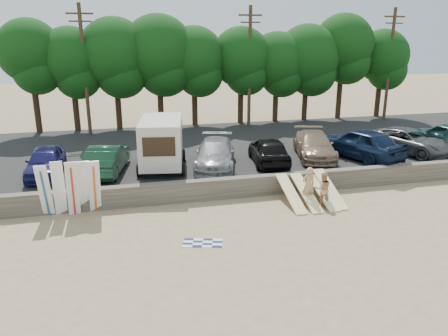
{
  "coord_description": "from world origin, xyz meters",
  "views": [
    {
      "loc": [
        -7.9,
        -16.45,
        7.71
      ],
      "look_at": [
        -3.17,
        3.0,
        1.53
      ],
      "focal_mm": 35.0,
      "sensor_mm": 36.0,
      "label": 1
    }
  ],
  "objects_px": {
    "car_0": "(46,162)",
    "car_6": "(409,141)",
    "car_2": "(215,154)",
    "beachgoer_b": "(323,189)",
    "car_7": "(447,136)",
    "cooler": "(328,194)",
    "car_4": "(314,145)",
    "beachgoer_a": "(308,185)",
    "car_3": "(269,150)",
    "car_5": "(360,143)",
    "box_trailer": "(162,141)",
    "car_1": "(107,159)"
  },
  "relations": [
    {
      "from": "car_1",
      "to": "car_2",
      "type": "distance_m",
      "value": 5.74
    },
    {
      "from": "car_2",
      "to": "beachgoer_a",
      "type": "bearing_deg",
      "value": -37.41
    },
    {
      "from": "car_3",
      "to": "beachgoer_a",
      "type": "relative_size",
      "value": 2.53
    },
    {
      "from": "car_6",
      "to": "cooler",
      "type": "bearing_deg",
      "value": -173.14
    },
    {
      "from": "car_7",
      "to": "cooler",
      "type": "distance_m",
      "value": 11.25
    },
    {
      "from": "car_7",
      "to": "beachgoer_b",
      "type": "relative_size",
      "value": 3.05
    },
    {
      "from": "car_6",
      "to": "car_3",
      "type": "bearing_deg",
      "value": 158.52
    },
    {
      "from": "cooler",
      "to": "car_6",
      "type": "bearing_deg",
      "value": 17.49
    },
    {
      "from": "box_trailer",
      "to": "car_5",
      "type": "distance_m",
      "value": 11.49
    },
    {
      "from": "car_0",
      "to": "car_3",
      "type": "bearing_deg",
      "value": -2.78
    },
    {
      "from": "beachgoer_a",
      "to": "car_7",
      "type": "bearing_deg",
      "value": -161.24
    },
    {
      "from": "car_1",
      "to": "beachgoer_b",
      "type": "height_order",
      "value": "car_1"
    },
    {
      "from": "car_6",
      "to": "car_7",
      "type": "distance_m",
      "value": 2.83
    },
    {
      "from": "beachgoer_b",
      "to": "cooler",
      "type": "distance_m",
      "value": 1.34
    },
    {
      "from": "car_5",
      "to": "cooler",
      "type": "relative_size",
      "value": 13.85
    },
    {
      "from": "car_6",
      "to": "beachgoer_b",
      "type": "bearing_deg",
      "value": -170.9
    },
    {
      "from": "car_5",
      "to": "car_7",
      "type": "distance_m",
      "value": 6.42
    },
    {
      "from": "car_5",
      "to": "car_6",
      "type": "bearing_deg",
      "value": 164.85
    },
    {
      "from": "car_5",
      "to": "box_trailer",
      "type": "bearing_deg",
      "value": -24.55
    },
    {
      "from": "car_5",
      "to": "beachgoer_a",
      "type": "xyz_separation_m",
      "value": [
        -5.16,
        -4.32,
        -0.7
      ]
    },
    {
      "from": "car_1",
      "to": "box_trailer",
      "type": "bearing_deg",
      "value": -166.35
    },
    {
      "from": "car_0",
      "to": "cooler",
      "type": "height_order",
      "value": "car_0"
    },
    {
      "from": "car_4",
      "to": "beachgoer_a",
      "type": "xyz_separation_m",
      "value": [
        -2.64,
        -5.12,
        -0.53
      ]
    },
    {
      "from": "car_1",
      "to": "car_2",
      "type": "bearing_deg",
      "value": -171.33
    },
    {
      "from": "car_3",
      "to": "car_5",
      "type": "relative_size",
      "value": 0.86
    },
    {
      "from": "car_6",
      "to": "beachgoer_a",
      "type": "bearing_deg",
      "value": -174.52
    },
    {
      "from": "box_trailer",
      "to": "car_0",
      "type": "bearing_deg",
      "value": -172.71
    },
    {
      "from": "car_0",
      "to": "car_3",
      "type": "xyz_separation_m",
      "value": [
        11.82,
        -0.69,
        0.04
      ]
    },
    {
      "from": "car_2",
      "to": "car_6",
      "type": "relative_size",
      "value": 0.97
    },
    {
      "from": "car_0",
      "to": "car_6",
      "type": "relative_size",
      "value": 0.82
    },
    {
      "from": "car_6",
      "to": "car_7",
      "type": "height_order",
      "value": "car_7"
    },
    {
      "from": "car_1",
      "to": "beachgoer_b",
      "type": "xyz_separation_m",
      "value": [
        9.73,
        -5.28,
        -0.64
      ]
    },
    {
      "from": "box_trailer",
      "to": "beachgoer_b",
      "type": "distance_m",
      "value": 8.81
    },
    {
      "from": "car_2",
      "to": "beachgoer_b",
      "type": "relative_size",
      "value": 3.12
    },
    {
      "from": "box_trailer",
      "to": "car_0",
      "type": "distance_m",
      "value": 5.99
    },
    {
      "from": "beachgoer_b",
      "to": "cooler",
      "type": "xyz_separation_m",
      "value": [
        0.77,
        0.87,
        -0.66
      ]
    },
    {
      "from": "car_4",
      "to": "car_5",
      "type": "bearing_deg",
      "value": -2.7
    },
    {
      "from": "box_trailer",
      "to": "beachgoer_b",
      "type": "xyz_separation_m",
      "value": [
        6.84,
        -5.38,
        -1.4
      ]
    },
    {
      "from": "box_trailer",
      "to": "car_1",
      "type": "bearing_deg",
      "value": -168.82
    },
    {
      "from": "car_2",
      "to": "beachgoer_a",
      "type": "relative_size",
      "value": 2.85
    },
    {
      "from": "car_2",
      "to": "car_5",
      "type": "xyz_separation_m",
      "value": [
        8.61,
        -0.26,
        0.16
      ]
    },
    {
      "from": "car_4",
      "to": "cooler",
      "type": "height_order",
      "value": "car_4"
    },
    {
      "from": "car_0",
      "to": "car_2",
      "type": "bearing_deg",
      "value": -3.32
    },
    {
      "from": "car_0",
      "to": "car_5",
      "type": "relative_size",
      "value": 0.82
    },
    {
      "from": "box_trailer",
      "to": "beachgoer_b",
      "type": "bearing_deg",
      "value": -29.04
    },
    {
      "from": "car_6",
      "to": "beachgoer_a",
      "type": "xyz_separation_m",
      "value": [
        -8.73,
        -4.7,
        -0.53
      ]
    },
    {
      "from": "box_trailer",
      "to": "cooler",
      "type": "xyz_separation_m",
      "value": [
        7.61,
        -4.51,
        -2.05
      ]
    },
    {
      "from": "box_trailer",
      "to": "car_4",
      "type": "distance_m",
      "value": 8.97
    },
    {
      "from": "box_trailer",
      "to": "car_7",
      "type": "height_order",
      "value": "box_trailer"
    },
    {
      "from": "car_7",
      "to": "beachgoer_b",
      "type": "height_order",
      "value": "car_7"
    }
  ]
}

